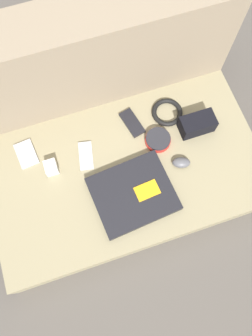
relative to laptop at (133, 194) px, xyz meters
name	(u,v)px	position (x,y,z in m)	size (l,w,h in m)	color
ground_plane	(126,179)	(0.01, 0.11, -0.15)	(8.00, 8.00, 0.00)	#4C4742
couch_seat	(126,174)	(0.01, 0.11, -0.08)	(1.09, 0.61, 0.13)	#847A5B
couch_backrest	(93,65)	(0.01, 0.51, 0.12)	(1.09, 0.20, 0.54)	#7F705B
laptop	(133,194)	(0.00, 0.00, 0.00)	(0.32, 0.28, 0.03)	black
computer_mouse	(181,163)	(0.22, 0.06, 0.00)	(0.08, 0.07, 0.03)	#4C4C51
speaker_puck	(158,140)	(0.17, 0.18, 0.00)	(0.10, 0.10, 0.03)	red
phone_silver	(86,156)	(-0.13, 0.21, -0.01)	(0.08, 0.13, 0.01)	#B7B7BC
phone_black	(26,154)	(-0.35, 0.29, -0.01)	(0.08, 0.12, 0.01)	#B7B7BC
phone_small	(132,123)	(0.09, 0.29, -0.01)	(0.08, 0.13, 0.01)	black
camera_pouch	(197,124)	(0.34, 0.19, 0.02)	(0.14, 0.08, 0.07)	black
charger_brick	(51,167)	(-0.27, 0.20, 0.01)	(0.05, 0.06, 0.04)	silver
cable_coil	(167,112)	(0.25, 0.29, -0.01)	(0.13, 0.13, 0.02)	black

